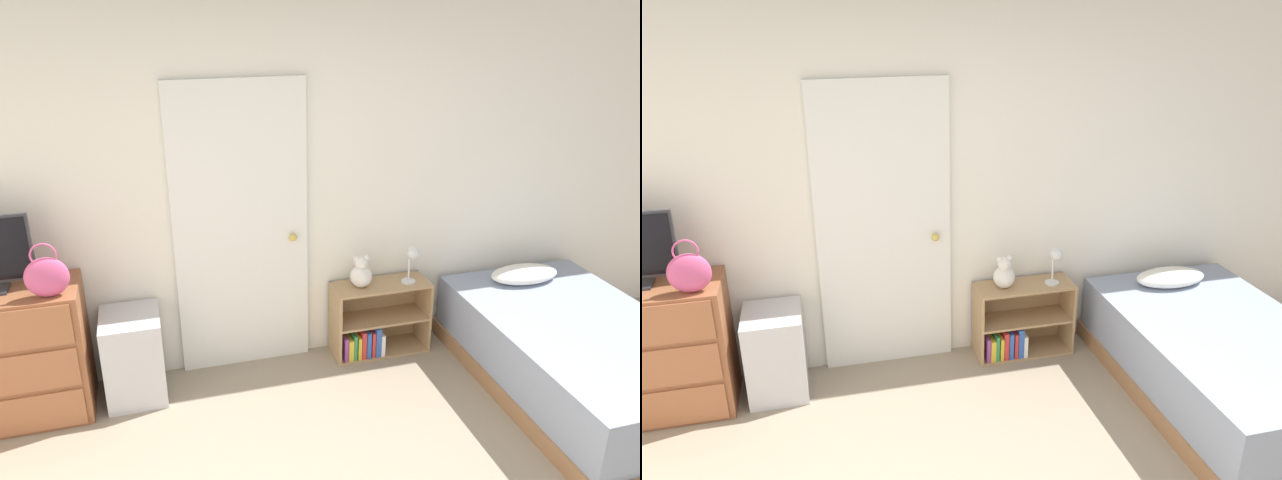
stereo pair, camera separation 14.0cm
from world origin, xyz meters
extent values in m
cube|color=white|center=(0.00, 2.21, 1.27)|extent=(10.00, 0.06, 2.55)
cube|color=white|center=(-0.32, 2.16, 1.02)|extent=(0.92, 0.04, 2.04)
sphere|color=gold|center=(0.03, 2.11, 0.95)|extent=(0.06, 0.06, 0.06)
cube|color=brown|center=(-1.85, 1.93, 0.44)|extent=(0.96, 0.46, 0.87)
cube|color=#9D5B39|center=(-1.85, 1.69, 0.15)|extent=(0.88, 0.01, 0.26)
cube|color=#9D5B39|center=(-1.85, 1.69, 0.44)|extent=(0.88, 0.01, 0.26)
ellipsoid|color=#C64C7F|center=(-1.52, 1.78, 1.00)|extent=(0.25, 0.11, 0.25)
torus|color=#C64C7F|center=(-1.52, 1.78, 1.14)|extent=(0.15, 0.01, 0.15)
cube|color=silver|center=(-1.10, 1.94, 0.30)|extent=(0.38, 0.43, 0.60)
cube|color=tan|center=(0.31, 2.02, 0.28)|extent=(0.02, 0.28, 0.55)
cube|color=tan|center=(1.01, 2.02, 0.28)|extent=(0.02, 0.28, 0.55)
cube|color=tan|center=(0.66, 2.02, 0.01)|extent=(0.68, 0.28, 0.02)
cube|color=tan|center=(0.66, 2.02, 0.28)|extent=(0.68, 0.28, 0.02)
cube|color=tan|center=(0.66, 2.02, 0.54)|extent=(0.68, 0.28, 0.02)
cube|color=tan|center=(0.66, 2.15, 0.28)|extent=(0.72, 0.01, 0.55)
cube|color=#8C3F8C|center=(0.36, 1.99, 0.11)|extent=(0.03, 0.20, 0.19)
cube|color=gold|center=(0.40, 2.00, 0.10)|extent=(0.04, 0.22, 0.17)
cube|color=#338C4C|center=(0.43, 2.00, 0.12)|extent=(0.02, 0.23, 0.20)
cube|color=gold|center=(0.46, 1.99, 0.11)|extent=(0.03, 0.20, 0.18)
cube|color=red|center=(0.50, 1.97, 0.13)|extent=(0.03, 0.18, 0.22)
cube|color=#3359B2|center=(0.54, 2.01, 0.12)|extent=(0.03, 0.24, 0.21)
cube|color=red|center=(0.57, 2.00, 0.12)|extent=(0.02, 0.22, 0.20)
cube|color=#3359B2|center=(0.61, 1.97, 0.13)|extent=(0.04, 0.16, 0.23)
cube|color=white|center=(0.65, 2.00, 0.10)|extent=(0.03, 0.23, 0.17)
sphere|color=silver|center=(0.50, 2.02, 0.63)|extent=(0.16, 0.16, 0.16)
sphere|color=silver|center=(0.50, 2.02, 0.74)|extent=(0.10, 0.10, 0.10)
sphere|color=silver|center=(0.50, 1.98, 0.73)|extent=(0.03, 0.03, 0.03)
sphere|color=silver|center=(0.47, 2.02, 0.77)|extent=(0.04, 0.04, 0.04)
sphere|color=silver|center=(0.54, 2.02, 0.77)|extent=(0.04, 0.04, 0.04)
cylinder|color=silver|center=(0.86, 1.99, 0.56)|extent=(0.10, 0.10, 0.01)
cylinder|color=silver|center=(0.86, 1.99, 0.66)|extent=(0.01, 0.01, 0.19)
sphere|color=silver|center=(0.88, 1.97, 0.79)|extent=(0.09, 0.09, 0.09)
cube|color=#996B47|center=(1.77, 1.19, 0.06)|extent=(1.20, 1.94, 0.12)
cube|color=#8C99B2|center=(1.77, 1.19, 0.31)|extent=(1.16, 1.88, 0.38)
ellipsoid|color=white|center=(1.77, 1.89, 0.55)|extent=(0.54, 0.28, 0.12)
camera|label=1|loc=(-0.92, -1.79, 2.52)|focal=35.00mm
camera|label=2|loc=(-0.78, -1.83, 2.52)|focal=35.00mm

